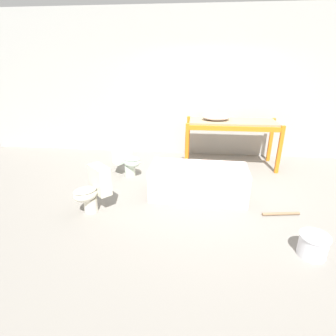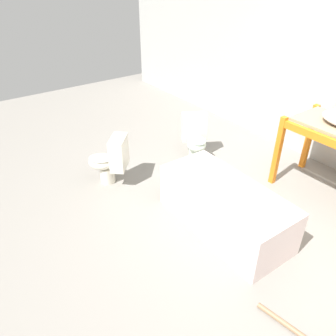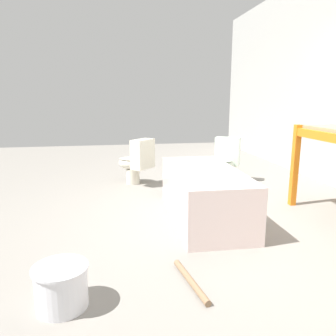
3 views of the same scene
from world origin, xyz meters
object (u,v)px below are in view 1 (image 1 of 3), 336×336
(sink_basin, at_px, (216,116))
(bucket_white, at_px, (313,245))
(toilet_near, at_px, (127,158))
(bathtub_main, at_px, (198,180))
(toilet_far, at_px, (93,189))

(sink_basin, bearing_deg, bucket_white, -70.51)
(sink_basin, distance_m, toilet_near, 2.03)
(bathtub_main, relative_size, bucket_white, 4.62)
(bucket_white, bearing_deg, toilet_far, 166.42)
(toilet_near, distance_m, toilet_far, 1.35)
(bathtub_main, height_order, toilet_far, toilet_far)
(bucket_white, bearing_deg, sink_basin, 109.49)
(bathtub_main, bearing_deg, toilet_near, 153.33)
(toilet_far, bearing_deg, bathtub_main, 63.87)
(toilet_near, relative_size, toilet_far, 1.00)
(sink_basin, relative_size, toilet_far, 0.83)
(toilet_near, height_order, toilet_far, same)
(sink_basin, relative_size, bucket_white, 1.66)
(toilet_far, bearing_deg, sink_basin, 91.55)
(sink_basin, bearing_deg, toilet_near, -154.72)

